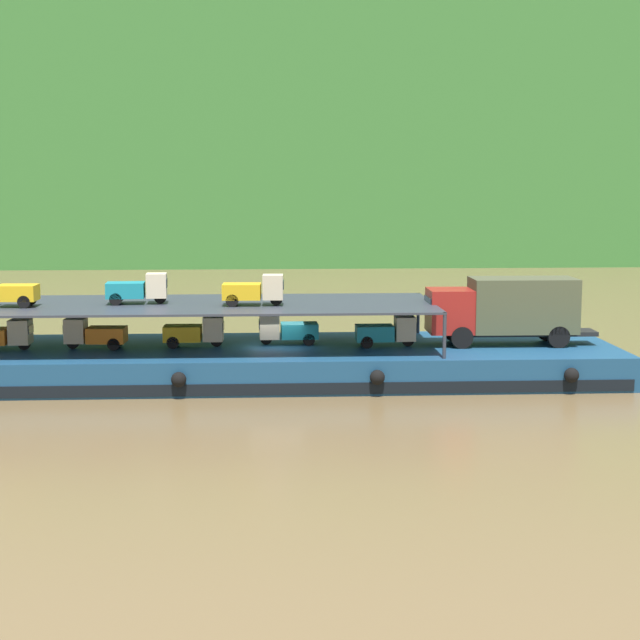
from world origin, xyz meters
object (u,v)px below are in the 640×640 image
object	(u,v)px
covered_lorry	(506,308)
mini_truck_lower_aft	(94,333)
mini_truck_lower_fore	(287,329)
mini_truck_upper_stern	(5,291)
mini_truck_upper_mid	(138,289)
mini_truck_lower_mid	(195,332)
cargo_barge	(277,362)
mini_truck_upper_fore	(254,290)
mini_truck_lower_stern	(2,335)
mini_truck_lower_bow	(387,331)

from	to	relation	value
covered_lorry	mini_truck_lower_aft	bearing A→B (deg)	-179.78
mini_truck_lower_fore	mini_truck_upper_stern	bearing A→B (deg)	-174.21
mini_truck_upper_stern	mini_truck_upper_mid	distance (m)	5.81
covered_lorry	mini_truck_lower_mid	world-z (taller)	covered_lorry
mini_truck_lower_mid	mini_truck_lower_fore	bearing A→B (deg)	6.70
covered_lorry	mini_truck_upper_mid	distance (m)	16.92
cargo_barge	mini_truck_upper_stern	distance (m)	12.55
mini_truck_upper_stern	mini_truck_upper_fore	bearing A→B (deg)	-0.47
mini_truck_upper_stern	covered_lorry	bearing A→B (deg)	1.48
mini_truck_lower_stern	mini_truck_lower_bow	bearing A→B (deg)	0.04
mini_truck_lower_bow	mini_truck_upper_stern	bearing A→B (deg)	-178.78
mini_truck_lower_bow	mini_truck_lower_mid	bearing A→B (deg)	177.33
mini_truck_lower_fore	mini_truck_upper_stern	size ratio (longest dim) A/B	1.00
cargo_barge	mini_truck_lower_aft	xyz separation A→B (m)	(-8.27, -0.17, 1.44)
mini_truck_upper_mid	mini_truck_upper_fore	bearing A→B (deg)	-9.57
mini_truck_lower_fore	mini_truck_lower_bow	distance (m)	4.63
covered_lorry	mini_truck_upper_fore	bearing A→B (deg)	-176.66
cargo_barge	mini_truck_lower_aft	distance (m)	8.39
mini_truck_lower_stern	mini_truck_lower_aft	bearing A→B (deg)	2.24
mini_truck_lower_aft	mini_truck_lower_mid	size ratio (longest dim) A/B	1.01
covered_lorry	cargo_barge	bearing A→B (deg)	179.46
mini_truck_lower_mid	mini_truck_lower_fore	size ratio (longest dim) A/B	1.00
mini_truck_lower_mid	mini_truck_lower_stern	bearing A→B (deg)	-177.21
mini_truck_lower_aft	mini_truck_lower_bow	bearing A→B (deg)	-0.64
cargo_barge	covered_lorry	world-z (taller)	covered_lorry
mini_truck_upper_fore	mini_truck_upper_mid	bearing A→B (deg)	170.43
covered_lorry	mini_truck_lower_stern	bearing A→B (deg)	-179.42
mini_truck_upper_fore	mini_truck_lower_mid	bearing A→B (deg)	162.49
covered_lorry	mini_truck_lower_aft	xyz separation A→B (m)	(-18.86, -0.07, -1.00)
cargo_barge	mini_truck_lower_aft	bearing A→B (deg)	-178.81
mini_truck_lower_bow	mini_truck_upper_fore	bearing A→B (deg)	-175.70
mini_truck_lower_bow	mini_truck_lower_stern	bearing A→B (deg)	-179.96
mini_truck_lower_mid	mini_truck_upper_fore	xyz separation A→B (m)	(2.74, -0.86, 2.00)
mini_truck_lower_mid	mini_truck_upper_mid	world-z (taller)	mini_truck_upper_mid
mini_truck_lower_stern	mini_truck_upper_stern	distance (m)	2.05
mini_truck_lower_mid	mini_truck_lower_bow	bearing A→B (deg)	-2.67
mini_truck_upper_stern	mini_truck_upper_fore	distance (m)	11.03
covered_lorry	mini_truck_upper_fore	xyz separation A→B (m)	(-11.61, -0.68, 1.00)
mini_truck_lower_fore	mini_truck_upper_mid	size ratio (longest dim) A/B	1.00
cargo_barge	mini_truck_lower_aft	world-z (taller)	mini_truck_lower_aft
mini_truck_lower_mid	mini_truck_upper_mid	size ratio (longest dim) A/B	0.99
mini_truck_lower_mid	mini_truck_upper_mid	distance (m)	3.23
mini_truck_lower_aft	mini_truck_lower_stern	bearing A→B (deg)	-177.76
mini_truck_upper_stern	mini_truck_upper_mid	size ratio (longest dim) A/B	1.00
mini_truck_upper_fore	mini_truck_lower_aft	bearing A→B (deg)	175.24
mini_truck_lower_aft	mini_truck_lower_mid	distance (m)	4.52
mini_truck_lower_mid	mini_truck_upper_stern	bearing A→B (deg)	-174.68
mini_truck_upper_stern	mini_truck_upper_fore	world-z (taller)	same
covered_lorry	mini_truck_lower_stern	size ratio (longest dim) A/B	2.85
mini_truck_lower_aft	covered_lorry	bearing A→B (deg)	0.22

